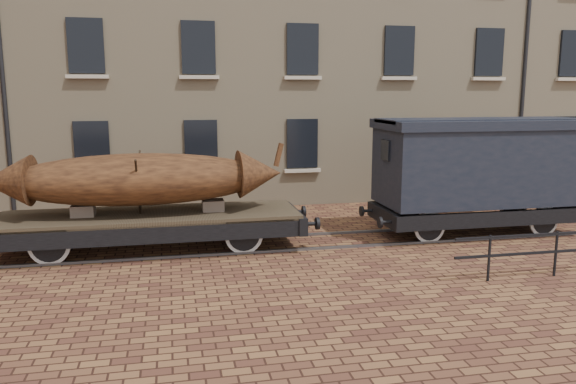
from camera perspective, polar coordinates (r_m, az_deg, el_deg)
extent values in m
plane|color=#4D2A1F|center=(15.06, 2.05, -5.14)|extent=(90.00, 90.00, 0.00)
cube|color=#C6AF88|center=(25.15, 3.36, 17.02)|extent=(40.00, 10.00, 14.00)
cube|color=black|center=(19.30, -19.28, 4.30)|extent=(1.10, 0.12, 1.70)
cube|color=beige|center=(19.35, -19.14, 1.49)|extent=(1.30, 0.18, 0.12)
cube|color=black|center=(19.17, -8.83, 4.71)|extent=(1.10, 0.12, 1.70)
cube|color=beige|center=(19.22, -8.74, 1.88)|extent=(1.30, 0.18, 0.12)
cube|color=black|center=(19.67, 1.44, 4.96)|extent=(1.10, 0.12, 1.70)
cube|color=beige|center=(19.72, 1.47, 2.20)|extent=(1.30, 0.18, 0.12)
cube|color=black|center=(20.75, 10.92, 5.05)|extent=(1.10, 0.12, 1.70)
cube|color=beige|center=(20.80, 10.90, 2.43)|extent=(1.30, 0.18, 0.12)
cube|color=black|center=(22.34, 19.27, 5.02)|extent=(1.10, 0.12, 1.70)
cube|color=beige|center=(22.38, 19.20, 2.58)|extent=(1.30, 0.18, 0.12)
cube|color=black|center=(24.33, 26.37, 4.90)|extent=(1.10, 0.12, 1.70)
cube|color=beige|center=(24.37, 26.28, 2.67)|extent=(1.30, 0.18, 0.12)
cube|color=black|center=(19.28, -19.85, 13.80)|extent=(1.10, 0.12, 1.70)
cube|color=beige|center=(19.17, -19.70, 10.99)|extent=(1.30, 0.18, 0.12)
cube|color=black|center=(19.14, -9.09, 14.29)|extent=(1.10, 0.12, 1.70)
cube|color=beige|center=(19.04, -9.00, 11.45)|extent=(1.30, 0.18, 0.12)
cube|color=black|center=(19.64, 1.48, 14.30)|extent=(1.10, 0.12, 1.70)
cube|color=beige|center=(19.54, 1.51, 11.53)|extent=(1.30, 0.18, 0.12)
cube|color=black|center=(20.73, 11.23, 13.89)|extent=(1.10, 0.12, 1.70)
cube|color=beige|center=(20.63, 11.20, 11.27)|extent=(1.30, 0.18, 0.12)
cube|color=black|center=(22.32, 19.75, 13.22)|extent=(1.10, 0.12, 1.70)
cube|color=beige|center=(22.23, 19.69, 10.78)|extent=(1.30, 0.18, 0.12)
cube|color=black|center=(24.31, 26.97, 12.42)|extent=(1.10, 0.12, 1.70)
cube|color=beige|center=(24.23, 26.88, 10.19)|extent=(1.30, 0.18, 0.12)
cylinder|color=black|center=(23.28, 23.30, 16.81)|extent=(0.14, 0.14, 14.00)
cube|color=#59595E|center=(14.38, 2.74, -5.76)|extent=(30.00, 0.08, 0.06)
cube|color=#59595E|center=(15.73, 1.42, -4.36)|extent=(30.00, 0.08, 0.06)
cylinder|color=black|center=(12.67, 19.75, -6.34)|extent=(0.06, 0.06, 1.00)
cylinder|color=black|center=(13.56, 25.55, -5.68)|extent=(0.06, 0.06, 1.00)
cube|color=#453A29|center=(14.43, -13.85, -2.33)|extent=(7.38, 2.16, 0.12)
cube|color=black|center=(13.51, -13.94, -4.20)|extent=(7.38, 0.16, 0.44)
cube|color=black|center=(15.46, -13.70, -2.40)|extent=(7.38, 0.16, 0.44)
cube|color=black|center=(14.81, 0.61, -2.65)|extent=(0.22, 2.26, 0.44)
cylinder|color=black|center=(14.17, 2.34, -3.24)|extent=(0.34, 0.10, 0.10)
cylinder|color=black|center=(14.21, 3.00, -3.21)|extent=(0.08, 0.31, 0.31)
cylinder|color=black|center=(15.57, 1.01, -2.02)|extent=(0.34, 0.10, 0.10)
cylinder|color=black|center=(15.61, 1.61, -2.00)|extent=(0.08, 0.31, 0.31)
cylinder|color=black|center=(14.80, -22.59, -4.31)|extent=(0.10, 1.87, 0.10)
cylinder|color=silver|center=(14.11, -23.12, -5.03)|extent=(0.94, 0.07, 0.94)
cylinder|color=black|center=(14.11, -23.12, -5.03)|extent=(0.77, 0.10, 0.77)
cube|color=black|center=(13.94, -23.28, -4.21)|extent=(0.89, 0.08, 0.10)
cylinder|color=silver|center=(15.48, -22.11, -3.67)|extent=(0.94, 0.07, 0.94)
cylinder|color=black|center=(15.48, -22.11, -3.67)|extent=(0.77, 0.10, 0.77)
cube|color=black|center=(15.55, -22.09, -2.72)|extent=(0.89, 0.08, 0.10)
cylinder|color=black|center=(14.62, -4.87, -3.72)|extent=(0.10, 1.87, 0.10)
cylinder|color=silver|center=(13.93, -4.50, -4.42)|extent=(0.94, 0.07, 0.94)
cylinder|color=black|center=(13.93, -4.50, -4.42)|extent=(0.77, 0.10, 0.77)
cube|color=black|center=(13.76, -4.45, -3.59)|extent=(0.89, 0.08, 0.10)
cylinder|color=silver|center=(15.32, -5.20, -3.09)|extent=(0.94, 0.07, 0.94)
cylinder|color=black|center=(15.32, -5.20, -3.09)|extent=(0.77, 0.10, 0.77)
cube|color=black|center=(15.38, -5.27, -2.14)|extent=(0.89, 0.08, 0.10)
cube|color=black|center=(14.52, -13.79, -3.81)|extent=(3.93, 0.06, 0.06)
cube|color=brown|center=(14.54, -20.10, -1.77)|extent=(0.54, 0.49, 0.28)
cube|color=brown|center=(14.42, -7.63, -1.33)|extent=(0.54, 0.49, 0.28)
ellipsoid|color=brown|center=(14.28, -14.91, 1.25)|extent=(6.37, 2.01, 1.27)
cone|color=brown|center=(14.73, -26.72, 0.99)|extent=(1.10, 1.21, 1.21)
cone|color=brown|center=(14.44, -2.87, 1.90)|extent=(1.10, 1.21, 1.21)
cube|color=brown|center=(14.47, -0.96, 3.81)|extent=(0.25, 0.13, 0.61)
cylinder|color=black|center=(13.79, -14.99, 0.40)|extent=(0.05, 1.09, 1.50)
cylinder|color=black|center=(14.81, -14.79, 1.06)|extent=(0.05, 1.09, 1.50)
cube|color=black|center=(15.90, 20.20, -2.61)|extent=(5.40, 0.14, 0.41)
cube|color=black|center=(17.57, 16.80, -1.25)|extent=(5.40, 0.14, 0.41)
cube|color=black|center=(15.56, 9.77, -2.40)|extent=(0.20, 2.16, 0.41)
cylinder|color=black|center=(14.76, 9.33, -3.07)|extent=(0.07, 0.29, 0.29)
cylinder|color=black|center=(16.07, 7.49, -1.93)|extent=(0.07, 0.29, 0.29)
cube|color=black|center=(18.23, 25.78, -1.44)|extent=(0.20, 2.16, 0.41)
cylinder|color=black|center=(19.04, 25.43, -0.96)|extent=(0.07, 0.29, 0.29)
cylinder|color=black|center=(15.99, 13.06, -2.91)|extent=(0.09, 1.71, 0.09)
cylinder|color=silver|center=(15.35, 14.19, -3.49)|extent=(0.86, 0.06, 0.86)
cylinder|color=black|center=(15.35, 14.19, -3.49)|extent=(0.71, 0.09, 0.71)
cylinder|color=silver|center=(16.62, 12.02, -2.37)|extent=(0.86, 0.06, 0.86)
cylinder|color=black|center=(16.62, 12.02, -2.37)|extent=(0.71, 0.09, 0.71)
cylinder|color=black|center=(17.69, 23.18, -2.23)|extent=(0.09, 1.71, 0.09)
cylinder|color=silver|center=(17.12, 24.55, -2.71)|extent=(0.86, 0.06, 0.86)
cylinder|color=black|center=(17.12, 24.55, -2.71)|extent=(0.71, 0.09, 0.71)
cylinder|color=silver|center=(18.27, 21.90, -1.77)|extent=(0.86, 0.06, 0.86)
cylinder|color=black|center=(18.27, 21.90, -1.77)|extent=(0.71, 0.09, 0.71)
cube|color=black|center=(16.52, 18.67, 2.54)|extent=(5.40, 2.16, 2.07)
cube|color=black|center=(16.42, 18.90, 6.56)|extent=(5.57, 2.29, 0.25)
cube|color=black|center=(16.41, 18.92, 6.91)|extent=(5.57, 1.53, 0.11)
cube|color=black|center=(15.27, 9.90, 4.21)|extent=(0.07, 0.54, 0.54)
cube|color=black|center=(18.00, 26.27, 4.20)|extent=(0.07, 0.54, 0.54)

